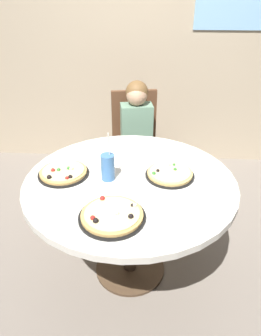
# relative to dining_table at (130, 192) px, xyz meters

# --- Properties ---
(ground_plane) EXTENTS (8.00, 8.00, 0.00)m
(ground_plane) POSITION_rel_dining_table_xyz_m (0.00, 0.00, -0.66)
(ground_plane) COLOR slate
(wall_with_window) EXTENTS (5.20, 0.14, 2.90)m
(wall_with_window) POSITION_rel_dining_table_xyz_m (0.00, 1.75, 0.79)
(wall_with_window) COLOR tan
(wall_with_window) RESTS_ON ground_plane
(dining_table) EXTENTS (1.26, 1.26, 0.75)m
(dining_table) POSITION_rel_dining_table_xyz_m (0.00, 0.00, 0.00)
(dining_table) COLOR silver
(dining_table) RESTS_ON ground_plane
(chair_wooden) EXTENTS (0.46, 0.46, 0.95)m
(chair_wooden) POSITION_rel_dining_table_xyz_m (-0.02, 1.03, -0.13)
(chair_wooden) COLOR brown
(chair_wooden) RESTS_ON ground_plane
(diner_child) EXTENTS (0.31, 0.43, 1.08)m
(diner_child) POSITION_rel_dining_table_xyz_m (0.01, 0.85, -0.17)
(diner_child) COLOR #3F4766
(diner_child) RESTS_ON ground_plane
(pizza_veggie) EXTENTS (0.30, 0.30, 0.05)m
(pizza_veggie) POSITION_rel_dining_table_xyz_m (0.24, 0.05, 0.11)
(pizza_veggie) COLOR black
(pizza_veggie) RESTS_ON dining_table
(pizza_cheese) EXTENTS (0.31, 0.31, 0.05)m
(pizza_cheese) POSITION_rel_dining_table_xyz_m (-0.41, 0.03, 0.11)
(pizza_cheese) COLOR black
(pizza_cheese) RESTS_ON dining_table
(pizza_pepperoni) EXTENTS (0.34, 0.34, 0.05)m
(pizza_pepperoni) POSITION_rel_dining_table_xyz_m (-0.07, -0.36, 0.11)
(pizza_pepperoni) COLOR black
(pizza_pepperoni) RESTS_ON dining_table
(soda_cup) EXTENTS (0.08, 0.08, 0.31)m
(soda_cup) POSITION_rel_dining_table_xyz_m (-0.13, -0.00, 0.17)
(soda_cup) COLOR #3F72B2
(soda_cup) RESTS_ON dining_table
(plate_small) EXTENTS (0.18, 0.18, 0.01)m
(plate_small) POSITION_rel_dining_table_xyz_m (-0.13, 0.24, 0.10)
(plate_small) COLOR white
(plate_small) RESTS_ON dining_table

